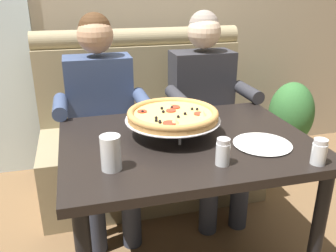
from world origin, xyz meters
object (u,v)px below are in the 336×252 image
(potted_plant, at_px, (290,120))
(plate_near_left, at_px, (262,143))
(pizza, at_px, (173,115))
(shaker_pepper_flakes, at_px, (223,154))
(shaker_oregano, at_px, (319,153))
(diner_right, at_px, (206,102))
(drinking_glass, at_px, (111,155))
(diner_left, at_px, (102,111))
(dining_table, at_px, (186,158))
(booth_bench, at_px, (148,136))

(potted_plant, bearing_deg, plate_near_left, -129.01)
(pizza, bearing_deg, shaker_pepper_flakes, -72.19)
(shaker_oregano, distance_m, shaker_pepper_flakes, 0.38)
(diner_right, bearing_deg, drinking_glass, -130.21)
(diner_right, distance_m, shaker_pepper_flakes, 0.95)
(potted_plant, bearing_deg, pizza, -144.45)
(pizza, xyz_separation_m, drinking_glass, (-0.32, -0.27, -0.04))
(diner_right, xyz_separation_m, shaker_oregano, (0.10, -0.99, 0.09))
(diner_left, bearing_deg, shaker_oregano, -52.40)
(shaker_oregano, bearing_deg, diner_right, 95.54)
(dining_table, height_order, diner_right, diner_right)
(dining_table, relative_size, shaker_pepper_flakes, 10.31)
(booth_bench, distance_m, pizza, 0.95)
(diner_left, height_order, shaker_pepper_flakes, diner_left)
(pizza, xyz_separation_m, shaker_oregano, (0.48, -0.43, -0.05))
(pizza, height_order, plate_near_left, pizza)
(dining_table, height_order, plate_near_left, plate_near_left)
(booth_bench, relative_size, pizza, 3.33)
(booth_bench, xyz_separation_m, shaker_oregano, (0.43, -1.26, 0.40))
(booth_bench, relative_size, diner_right, 1.17)
(booth_bench, xyz_separation_m, pizza, (-0.05, -0.83, 0.46))
(shaker_pepper_flakes, distance_m, drinking_glass, 0.43)
(pizza, bearing_deg, booth_bench, 86.71)
(dining_table, bearing_deg, booth_bench, 90.00)
(drinking_glass, height_order, potted_plant, drinking_glass)
(shaker_oregano, bearing_deg, potted_plant, 59.77)
(booth_bench, bearing_deg, dining_table, -90.00)
(plate_near_left, bearing_deg, booth_bench, 106.42)
(diner_right, relative_size, shaker_oregano, 12.07)
(shaker_pepper_flakes, height_order, plate_near_left, shaker_pepper_flakes)
(booth_bench, distance_m, diner_right, 0.53)
(diner_right, relative_size, shaker_pepper_flakes, 11.53)
(diner_right, xyz_separation_m, shaker_pepper_flakes, (-0.27, -0.90, 0.09))
(pizza, distance_m, drinking_glass, 0.42)
(dining_table, relative_size, diner_right, 0.89)
(plate_near_left, distance_m, drinking_glass, 0.68)
(diner_left, relative_size, plate_near_left, 4.91)
(pizza, bearing_deg, shaker_oregano, -42.03)
(diner_left, relative_size, shaker_oregano, 12.07)
(booth_bench, distance_m, dining_table, 0.93)
(plate_near_left, xyz_separation_m, potted_plant, (0.90, 1.11, -0.38))
(booth_bench, bearing_deg, shaker_pepper_flakes, -86.99)
(dining_table, height_order, shaker_oregano, shaker_oregano)
(dining_table, relative_size, shaker_oregano, 10.79)
(drinking_glass, bearing_deg, diner_right, 49.79)
(plate_near_left, relative_size, potted_plant, 0.37)
(pizza, distance_m, shaker_pepper_flakes, 0.36)
(diner_right, bearing_deg, potted_plant, 20.89)
(drinking_glass, bearing_deg, shaker_oregano, -11.65)
(diner_right, bearing_deg, diner_left, 180.00)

